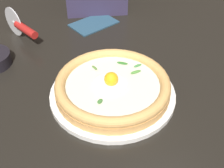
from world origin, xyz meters
The scene contains 5 objects.
ground_plane centered at (0.00, 0.00, -0.01)m, with size 2.40×2.40×0.03m, color black.
pizza_plate centered at (0.00, -0.02, 0.01)m, with size 0.29×0.29×0.01m, color white.
pizza centered at (0.00, -0.02, 0.03)m, with size 0.26×0.26×0.05m.
pizza_cutter centered at (0.31, 0.15, 0.04)m, with size 0.14×0.08×0.09m.
folded_napkin centered at (0.34, -0.07, 0.00)m, with size 0.14×0.09×0.01m, color navy.
Camera 1 is at (-0.48, 0.14, 0.47)m, focal length 47.88 mm.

